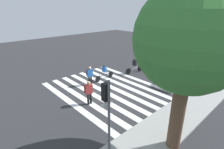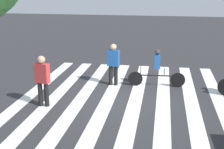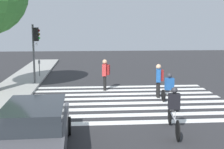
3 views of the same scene
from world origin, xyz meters
TOP-DOWN VIEW (x-y plane):
  - ground_plane at (0.00, 0.00)m, footprint 60.00×60.00m
  - crosswalk_stripes at (-0.00, 0.00)m, footprint 7.59×10.00m
  - pedestrian_adult_yellow_jacket at (0.59, -1.75)m, footprint 0.52×0.47m
  - pedestrian_adult_blue_shirt at (2.63, 0.94)m, footprint 0.54×0.49m
  - cyclist_far_lane at (-1.21, -1.82)m, footprint 2.35×0.41m

SIDE VIEW (x-z plane):
  - ground_plane at x=0.00m, z-range 0.00..0.00m
  - crosswalk_stripes at x=0.00m, z-range 0.00..0.01m
  - cyclist_far_lane at x=-1.21m, z-range 0.07..1.64m
  - pedestrian_adult_yellow_jacket at x=0.59m, z-range 0.15..1.92m
  - pedestrian_adult_blue_shirt at x=2.63m, z-range 0.15..1.97m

